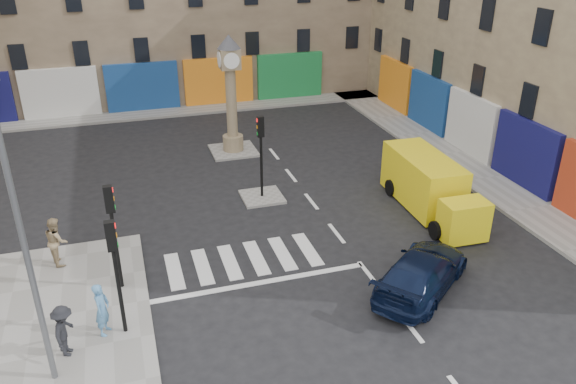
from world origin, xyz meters
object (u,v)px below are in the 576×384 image
traffic_light_left_far (112,221)px  navy_sedan (422,272)px  pedestrian_tan (57,241)px  traffic_light_left_near (115,260)px  traffic_light_island (261,144)px  lamp_post (20,225)px  clock_pillar (231,87)px  yellow_van (429,186)px  pedestrian_blue (102,309)px  pedestrian_dark (64,331)px

traffic_light_left_far → navy_sedan: traffic_light_left_far is taller
pedestrian_tan → navy_sedan: bearing=-130.1°
traffic_light_left_near → traffic_light_island: (6.30, 7.80, -0.03)m
lamp_post → pedestrian_tan: lamp_post is taller
traffic_light_left_far → traffic_light_island: traffic_light_left_far is taller
clock_pillar → yellow_van: 11.53m
traffic_light_left_far → navy_sedan: (9.56, -2.97, -1.93)m
clock_pillar → pedestrian_blue: clock_pillar is taller
clock_pillar → navy_sedan: size_ratio=1.28×
traffic_light_left_far → pedestrian_dark: (-1.58, -2.94, -1.68)m
traffic_light_left_near → pedestrian_blue: (-0.56, 0.09, -1.63)m
traffic_light_left_near → pedestrian_tan: traffic_light_left_near is taller
pedestrian_blue → traffic_light_left_near: bearing=-77.2°
pedestrian_tan → pedestrian_dark: pedestrian_tan is taller
traffic_light_left_far → pedestrian_blue: size_ratio=2.19×
traffic_light_island → lamp_post: 12.52m
pedestrian_blue → pedestrian_tan: 4.73m
yellow_van → navy_sedan: bearing=-120.4°
traffic_light_left_near → clock_pillar: (6.30, 13.80, 0.93)m
traffic_light_left_far → pedestrian_tan: bearing=133.2°
traffic_light_left_near → navy_sedan: bearing=-3.4°
lamp_post → pedestrian_tan: size_ratio=4.66×
yellow_van → clock_pillar: bearing=127.1°
clock_pillar → pedestrian_dark: bearing=-118.8°
yellow_van → pedestrian_blue: 14.11m
clock_pillar → pedestrian_tan: 12.68m
navy_sedan → traffic_light_island: bearing=-17.5°
lamp_post → pedestrian_dark: bearing=69.3°
lamp_post → pedestrian_blue: bearing=48.0°
traffic_light_island → clock_pillar: clock_pillar is taller
pedestrian_blue → lamp_post: bearing=160.0°
pedestrian_tan → pedestrian_dark: (0.47, -5.12, -0.10)m
navy_sedan → traffic_light_left_far: bearing=34.0°
traffic_light_left_near → traffic_light_left_far: 2.40m
clock_pillar → pedestrian_blue: (-6.86, -13.71, -2.55)m
pedestrian_dark → traffic_light_left_near: bearing=-57.2°
yellow_van → pedestrian_dark: (-14.39, -5.14, -0.16)m
traffic_light_left_near → clock_pillar: size_ratio=0.61×
pedestrian_dark → pedestrian_blue: bearing=-44.4°
traffic_light_left_near → navy_sedan: 9.77m
traffic_light_island → navy_sedan: bearing=-68.7°
yellow_van → pedestrian_blue: yellow_van is taller
traffic_light_island → navy_sedan: size_ratio=0.77×
yellow_van → pedestrian_dark: yellow_van is taller
traffic_light_left_near → traffic_light_island: traffic_light_left_near is taller
traffic_light_left_far → pedestrian_tan: (-2.04, 2.18, -1.58)m
pedestrian_tan → clock_pillar: bearing=-58.3°
traffic_light_island → pedestrian_dark: (-7.88, -8.34, -1.65)m
traffic_light_left_far → traffic_light_island: 8.30m
clock_pillar → pedestrian_dark: size_ratio=3.84×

